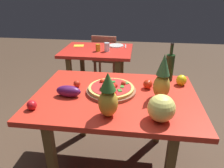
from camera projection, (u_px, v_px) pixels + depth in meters
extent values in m
plane|color=#4C3828|center=(115.00, 165.00, 2.01)|extent=(10.00, 10.00, 0.00)
cube|color=brown|center=(53.00, 166.00, 1.53)|extent=(0.06, 0.06, 0.73)
cube|color=brown|center=(82.00, 107.00, 2.28)|extent=(0.06, 0.06, 0.73)
cube|color=brown|center=(159.00, 113.00, 2.18)|extent=(0.06, 0.06, 0.73)
cube|color=red|center=(115.00, 97.00, 1.69)|extent=(1.31, 0.93, 0.04)
cube|color=brown|center=(70.00, 84.00, 2.82)|extent=(0.06, 0.06, 0.73)
cube|color=brown|center=(117.00, 87.00, 2.75)|extent=(0.06, 0.06, 0.73)
cube|color=brown|center=(83.00, 68.00, 3.40)|extent=(0.06, 0.06, 0.73)
cube|color=brown|center=(122.00, 69.00, 3.32)|extent=(0.06, 0.06, 0.73)
cube|color=red|center=(97.00, 51.00, 2.91)|extent=(0.95, 0.74, 0.04)
cube|color=brown|center=(117.00, 67.00, 3.86)|extent=(0.04, 0.04, 0.41)
cube|color=brown|center=(100.00, 66.00, 3.92)|extent=(0.04, 0.04, 0.41)
cube|color=brown|center=(114.00, 74.00, 3.56)|extent=(0.04, 0.04, 0.41)
cube|color=brown|center=(95.00, 73.00, 3.62)|extent=(0.04, 0.04, 0.41)
cube|color=brown|center=(107.00, 58.00, 3.64)|extent=(0.43, 0.43, 0.04)
cube|color=#8E5744|center=(104.00, 48.00, 3.39)|extent=(0.40, 0.07, 0.40)
cylinder|color=brown|center=(111.00, 91.00, 1.72)|extent=(0.41, 0.41, 0.02)
cylinder|color=#D4B657|center=(111.00, 88.00, 1.71)|extent=(0.37, 0.37, 0.02)
cylinder|color=red|center=(111.00, 87.00, 1.70)|extent=(0.33, 0.33, 0.00)
sphere|color=red|center=(113.00, 87.00, 1.68)|extent=(0.04, 0.04, 0.04)
sphere|color=red|center=(108.00, 81.00, 1.78)|extent=(0.03, 0.03, 0.03)
sphere|color=red|center=(123.00, 83.00, 1.73)|extent=(0.04, 0.04, 0.04)
sphere|color=red|center=(115.00, 86.00, 1.69)|extent=(0.04, 0.04, 0.04)
sphere|color=red|center=(114.00, 93.00, 1.58)|extent=(0.04, 0.04, 0.04)
sphere|color=red|center=(102.00, 89.00, 1.64)|extent=(0.04, 0.04, 0.04)
sphere|color=red|center=(102.00, 81.00, 1.78)|extent=(0.04, 0.04, 0.04)
cube|color=#31712F|center=(126.00, 83.00, 1.76)|extent=(0.05, 0.05, 0.00)
cube|color=#308528|center=(122.00, 86.00, 1.70)|extent=(0.03, 0.04, 0.00)
cube|color=#2E6E2C|center=(107.00, 88.00, 1.67)|extent=(0.05, 0.05, 0.00)
cube|color=#367C29|center=(120.00, 90.00, 1.63)|extent=(0.04, 0.05, 0.00)
cube|color=#24792B|center=(113.00, 82.00, 1.78)|extent=(0.05, 0.03, 0.00)
cube|color=#27762A|center=(109.00, 85.00, 1.71)|extent=(0.05, 0.05, 0.00)
cube|color=#287530|center=(112.00, 84.00, 1.74)|extent=(0.03, 0.05, 0.00)
sphere|color=white|center=(108.00, 87.00, 1.67)|extent=(0.03, 0.03, 0.03)
sphere|color=white|center=(113.00, 87.00, 1.67)|extent=(0.03, 0.03, 0.03)
sphere|color=silver|center=(109.00, 90.00, 1.62)|extent=(0.03, 0.03, 0.03)
sphere|color=white|center=(105.00, 84.00, 1.72)|extent=(0.03, 0.03, 0.03)
sphere|color=white|center=(111.00, 86.00, 1.68)|extent=(0.03, 0.03, 0.03)
cylinder|color=black|center=(169.00, 68.00, 1.89)|extent=(0.08, 0.08, 0.24)
cylinder|color=black|center=(172.00, 50.00, 1.82)|extent=(0.03, 0.03, 0.09)
cylinder|color=black|center=(172.00, 44.00, 1.80)|extent=(0.03, 0.03, 0.02)
ellipsoid|color=gold|center=(108.00, 103.00, 1.37)|extent=(0.13, 0.13, 0.19)
cone|color=#305E24|center=(108.00, 81.00, 1.30)|extent=(0.10, 0.10, 0.12)
ellipsoid|color=#AE9030|center=(161.00, 87.00, 1.60)|extent=(0.13, 0.13, 0.19)
cone|color=#326237|center=(164.00, 65.00, 1.52)|extent=(0.10, 0.10, 0.16)
sphere|color=#EBE16E|center=(161.00, 108.00, 1.33)|extent=(0.18, 0.18, 0.18)
ellipsoid|color=yellow|center=(181.00, 80.00, 1.83)|extent=(0.09, 0.09, 0.10)
ellipsoid|color=#511750|center=(69.00, 91.00, 1.64)|extent=(0.20, 0.10, 0.09)
sphere|color=red|center=(32.00, 105.00, 1.47)|extent=(0.07, 0.07, 0.07)
sphere|color=red|center=(77.00, 84.00, 1.80)|extent=(0.06, 0.06, 0.06)
sphere|color=red|center=(148.00, 84.00, 1.77)|extent=(0.08, 0.08, 0.08)
cylinder|color=orange|center=(98.00, 48.00, 2.79)|extent=(0.06, 0.06, 0.10)
cylinder|color=silver|center=(107.00, 47.00, 2.78)|extent=(0.07, 0.07, 0.12)
cylinder|color=white|center=(116.00, 46.00, 3.04)|extent=(0.22, 0.22, 0.02)
cube|color=silver|center=(106.00, 46.00, 3.06)|extent=(0.03, 0.18, 0.01)
cube|color=silver|center=(126.00, 46.00, 3.03)|extent=(0.03, 0.18, 0.01)
cube|color=yellow|center=(79.00, 46.00, 3.06)|extent=(0.16, 0.14, 0.01)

